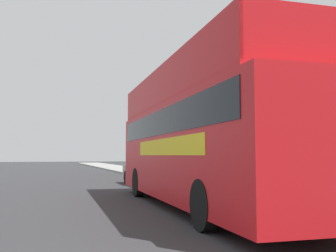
% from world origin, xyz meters
% --- Properties ---
extents(ground_plane, '(144.00, 144.00, 0.00)m').
position_xyz_m(ground_plane, '(0.00, 21.00, 0.00)').
color(ground_plane, '#333335').
extents(sidewalk, '(3.84, 108.00, 0.14)m').
position_xyz_m(sidewalk, '(7.89, 18.00, 0.07)').
color(sidewalk, '#999993').
rests_on(sidewalk, ground_plane).
extents(brick_terrace_rear, '(6.00, 21.93, 8.63)m').
position_xyz_m(brick_terrace_rear, '(12.81, 21.24, 4.32)').
color(brick_terrace_rear, brown).
rests_on(brick_terrace_rear, ground_plane).
extents(tour_bus, '(2.89, 11.52, 4.05)m').
position_xyz_m(tour_bus, '(4.06, 8.06, 1.88)').
color(tour_bus, red).
rests_on(tour_bus, ground_plane).
extents(parked_car_ahead_of_bus, '(1.78, 4.22, 1.55)m').
position_xyz_m(parked_car_ahead_of_bus, '(4.88, 17.02, 0.73)').
color(parked_car_ahead_of_bus, '#9E9EA3').
rests_on(parked_car_ahead_of_bus, ground_plane).
extents(lamp_post_second, '(0.35, 0.35, 5.02)m').
position_xyz_m(lamp_post_second, '(6.39, 10.79, 3.58)').
color(lamp_post_second, black).
rests_on(lamp_post_second, sidewalk).
extents(lamp_post_third, '(0.35, 0.35, 4.80)m').
position_xyz_m(lamp_post_third, '(6.38, 17.85, 3.44)').
color(lamp_post_third, black).
rests_on(lamp_post_third, sidewalk).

